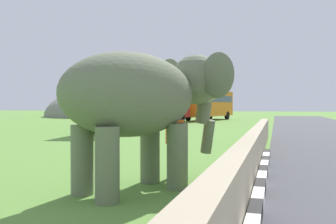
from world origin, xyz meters
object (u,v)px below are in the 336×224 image
(cow_near, at_px, (140,120))
(person_handler, at_px, (175,140))
(bus_orange, at_px, (208,103))
(elephant, at_px, (145,97))
(bus_red, at_px, (156,102))
(bus_white, at_px, (126,101))

(cow_near, bearing_deg, person_handler, -156.30)
(person_handler, bearing_deg, bus_orange, 8.62)
(elephant, bearing_deg, cow_near, 20.63)
(elephant, height_order, cow_near, elephant)
(elephant, relative_size, person_handler, 2.39)
(bus_red, bearing_deg, bus_orange, -18.80)
(elephant, distance_m, bus_red, 28.79)
(person_handler, relative_size, cow_near, 0.87)
(bus_red, bearing_deg, cow_near, -166.08)
(person_handler, xyz_separation_m, bus_white, (15.60, 7.62, 1.16))
(elephant, relative_size, bus_orange, 0.39)
(elephant, xyz_separation_m, bus_red, (27.49, 8.57, 0.17))
(elephant, relative_size, bus_red, 0.41)
(elephant, relative_size, bus_white, 0.40)
(cow_near, bearing_deg, bus_red, 13.92)
(person_handler, distance_m, bus_white, 17.40)
(person_handler, relative_size, bus_orange, 0.16)
(person_handler, bearing_deg, bus_white, 26.04)
(bus_white, bearing_deg, cow_near, -145.82)
(bus_red, distance_m, bus_orange, 10.49)
(person_handler, distance_m, bus_orange, 36.56)
(person_handler, xyz_separation_m, bus_red, (26.19, 8.86, 1.16))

